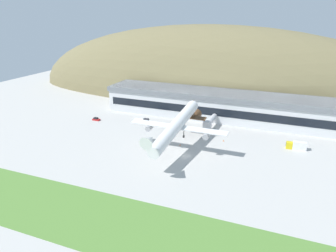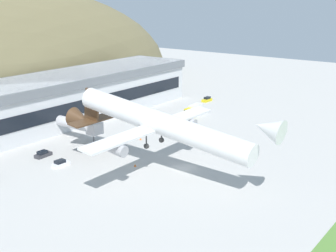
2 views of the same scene
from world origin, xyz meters
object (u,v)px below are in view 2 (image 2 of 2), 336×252
Objects in this scene: jetway_0 at (81,125)px; cargo_airplane at (158,124)px; service_car_1 at (61,164)px; fuel_truck at (194,110)px; service_car_2 at (43,154)px; traffic_cone_0 at (135,165)px; traffic_cone_1 at (141,139)px; terminal_building at (31,102)px; service_car_0 at (207,100)px.

jetway_0 is 30.04m from cargo_airplane.
service_car_1 is 0.52× the size of fuel_truck.
traffic_cone_0 is (7.84, -20.92, -0.32)m from service_car_2.
service_car_1 reaches higher than traffic_cone_1.
service_car_1 is at bearing -117.36° from terminal_building.
fuel_truck is (-18.42, -6.70, 0.86)m from service_car_0.
traffic_cone_1 is (24.74, -1.94, -0.32)m from service_car_1.
cargo_airplane is 29.73m from service_car_2.
traffic_cone_1 is (-28.58, -2.77, -1.25)m from fuel_truck.
service_car_0 is at bearing 23.21° from cargo_airplane.
fuel_truck is (43.22, 19.73, -8.90)m from cargo_airplane.
terminal_building is 46.97m from cargo_airplane.
service_car_1 is 8.03m from service_car_2.
service_car_1 is 0.99× the size of service_car_2.
cargo_airplane is at bearing -95.25° from terminal_building.
cargo_airplane reaches higher than terminal_building.
service_car_2 reaches higher than traffic_cone_1.
service_car_1 is at bearing -101.79° from service_car_2.
terminal_building is 199.89× the size of traffic_cone_1.
jetway_0 is 0.27× the size of cargo_airplane.
jetway_0 is 3.33× the size of service_car_0.
service_car_1 is (-71.74, -7.54, -0.07)m from service_car_0.
service_car_0 reaches higher than traffic_cone_1.
jetway_0 is at bearing 32.66° from service_car_1.
jetway_0 is 3.51× the size of service_car_2.
terminal_building reaches higher than fuel_truck.
fuel_truck is (37.80, -9.11, -2.46)m from jetway_0.
jetway_0 is 24.79× the size of traffic_cone_1.
jetway_0 is at bearing 8.54° from service_car_2.
service_car_1 is at bearing -147.34° from jetway_0.
jetway_0 reaches higher than service_car_0.
cargo_airplane is at bearing -156.79° from service_car_0.
terminal_building is 61.22m from service_car_0.
cargo_airplane reaches higher than service_car_2.
fuel_truck reaches higher than traffic_cone_1.
service_car_2 is 52.15m from fuel_truck.
fuel_truck is 46.00m from traffic_cone_0.
service_car_2 is (1.64, 7.86, 0.00)m from service_car_1.
cargo_airplane reaches higher than traffic_cone_1.
cargo_airplane is 12.85× the size of service_car_2.
traffic_cone_0 is (-62.26, -20.59, -0.39)m from service_car_0.
fuel_truck is at bearing 17.58° from traffic_cone_0.
jetway_0 is (1.13, -17.84, -3.61)m from terminal_building.
service_car_0 is 0.55× the size of fuel_truck.
service_car_2 is at bearing 110.54° from traffic_cone_0.
traffic_cone_1 is at bearing 36.08° from traffic_cone_0.
cargo_airplane reaches higher than jetway_0.
traffic_cone_0 is 1.00× the size of traffic_cone_1.
terminal_building is 26.86× the size of service_car_0.
cargo_airplane is 13.00× the size of service_car_1.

